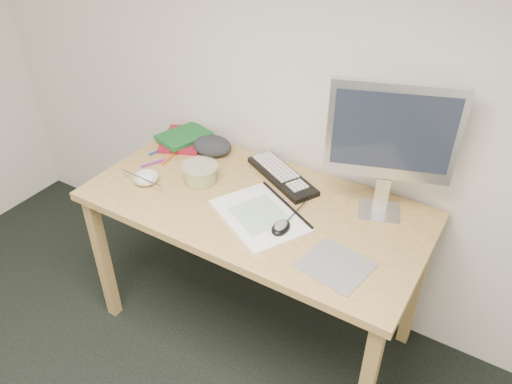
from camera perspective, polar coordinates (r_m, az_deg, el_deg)
desk at (r=2.09m, az=-0.15°, el=-3.02°), size 1.40×0.70×0.75m
mousepad at (r=1.77m, az=9.07°, el=-8.30°), size 0.25×0.24×0.00m
sketchpad at (r=1.96m, az=0.42°, el=-2.71°), size 0.45×0.41×0.01m
keyboard at (r=2.18m, az=2.99°, el=1.84°), size 0.40×0.29×0.02m
monitor at (r=1.87m, az=15.26°, el=6.16°), size 0.45×0.19×0.55m
mouse at (r=1.88m, az=2.87°, el=-3.82°), size 0.07×0.11×0.03m
rice_bowl at (r=2.20m, az=-12.46°, el=1.43°), size 0.12×0.12×0.03m
chopsticks at (r=2.18m, az=-12.92°, el=1.55°), size 0.23×0.03×0.02m
fruit_tub at (r=2.17m, az=-6.41°, el=2.17°), size 0.19×0.19×0.08m
book_red at (r=2.48m, az=-8.28°, el=5.97°), size 0.28×0.31×0.03m
book_green at (r=2.47m, az=-8.24°, el=6.34°), size 0.24×0.28×0.02m
cloth_lump at (r=2.37m, az=-5.02°, el=5.28°), size 0.16×0.14×0.07m
pencil_pink at (r=2.07m, az=1.55°, el=-0.43°), size 0.19×0.02×0.01m
pencil_tan at (r=2.07m, az=1.07°, el=-0.51°), size 0.17×0.12×0.01m
pencil_black at (r=2.04m, az=1.25°, el=-1.10°), size 0.16×0.05×0.01m
marker_blue at (r=2.42m, az=-10.94°, el=4.69°), size 0.05×0.11×0.01m
marker_orange at (r=2.36m, az=-9.74°, el=3.98°), size 0.03×0.14×0.01m
marker_purple at (r=2.33m, az=-11.56°, el=3.30°), size 0.07×0.12×0.01m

